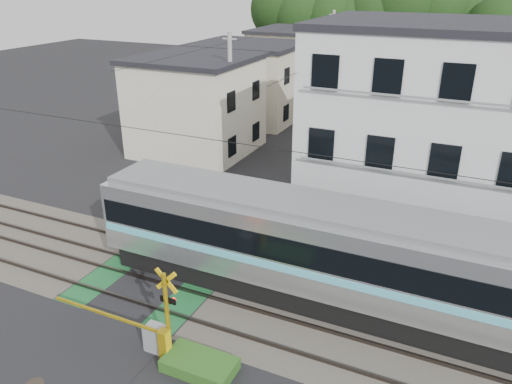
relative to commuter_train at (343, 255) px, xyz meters
The scene contains 12 objects.
ground 7.50m from the commuter_train, behind, with size 120.00×120.00×0.00m, color black.
track_bed 7.49m from the commuter_train, behind, with size 120.00×120.00×0.14m.
commuter_train is the anchor object (origin of this frame).
crossing_signal_near 6.77m from the commuter_train, 133.00° to the right, with size 4.74×0.65×3.09m.
crossing_signal_far 10.09m from the commuter_train, 165.80° to the left, with size 4.74×0.65×3.09m.
apartment_block 8.80m from the commuter_train, 80.50° to the left, with size 10.20×8.36×9.30m.
houses_row 25.68m from the commuter_train, 105.51° to the left, with size 22.07×31.35×6.80m.
tree_hill 47.18m from the commuter_train, 99.46° to the left, with size 40.00×12.65×11.59m.
catenary 2.30m from the commuter_train, 133.62° to the right, with size 60.00×5.04×7.00m.
utility_poles 23.37m from the commuter_train, 110.52° to the left, with size 7.90×42.00×8.00m.
pedestrian 25.35m from the commuter_train, 104.60° to the left, with size 0.58×0.38×1.60m, color #282933.
weed_patches 5.82m from the commuter_train, 166.46° to the right, with size 10.25×8.80×0.40m.
Camera 1 is at (10.69, -13.74, 11.08)m, focal length 35.00 mm.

